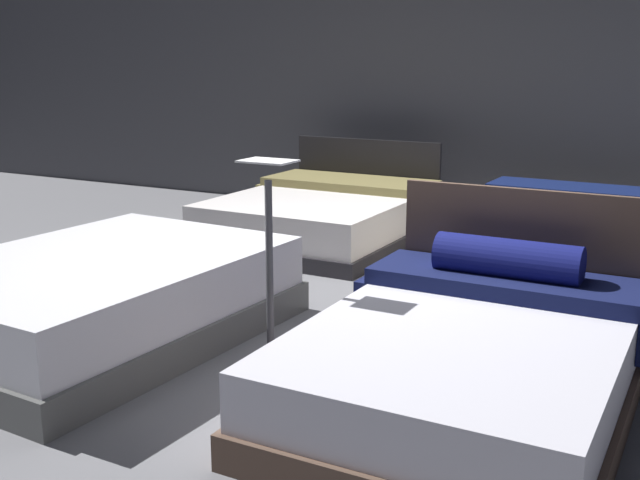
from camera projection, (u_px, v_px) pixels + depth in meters
ground_plane at (345, 314)px, 5.03m from camera, size 18.00×18.00×0.02m
showroom_back_wall at (500, 46)px, 7.52m from camera, size 18.00×0.06×3.50m
bed_0 at (100, 298)px, 4.54m from camera, size 1.68×2.23×0.50m
bed_1 at (469, 359)px, 3.62m from camera, size 1.56×1.96×0.93m
bed_2 at (324, 216)px, 6.97m from camera, size 1.74×2.00×0.85m
bed_3 at (563, 240)px, 5.92m from camera, size 1.70×2.16×0.57m
price_sign at (270, 285)px, 4.14m from camera, size 0.28×0.24×1.11m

